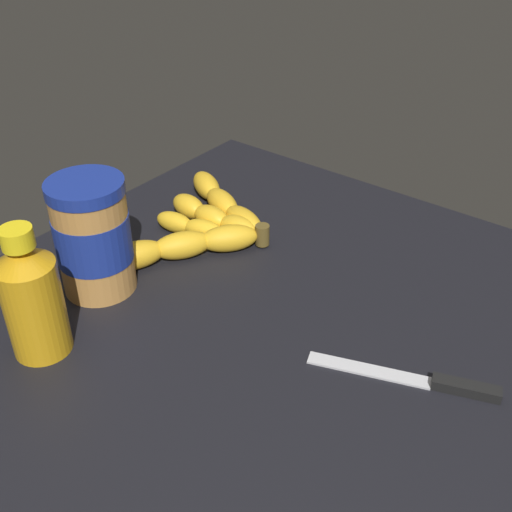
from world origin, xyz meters
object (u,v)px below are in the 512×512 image
peanut_butter_jar (93,237)px  honey_bottle (32,298)px  butter_knife (419,379)px  banana_bunch (206,224)px

peanut_butter_jar → honey_bottle: 12.35cm
butter_knife → honey_bottle: bearing=120.2°
peanut_butter_jar → butter_knife: (9.20, -39.88, -7.06)cm
banana_bunch → butter_knife: (-8.60, -37.58, -1.30)cm
banana_bunch → honey_bottle: bearing=-176.9°
peanut_butter_jar → honey_bottle: bearing=-161.7°
banana_bunch → peanut_butter_jar: 18.84cm
peanut_butter_jar → butter_knife: 41.53cm
peanut_butter_jar → honey_bottle: (-11.73, -3.87, -0.37)cm
banana_bunch → butter_knife: bearing=-102.9°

